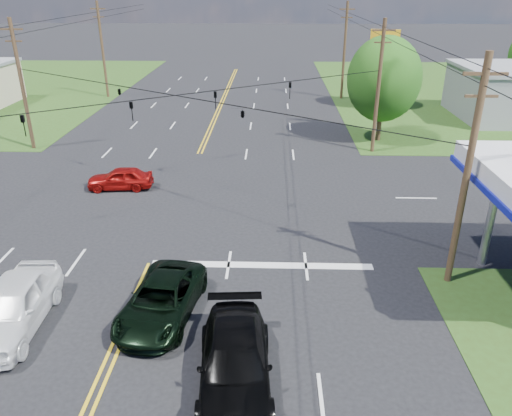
{
  "coord_description": "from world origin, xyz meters",
  "views": [
    {
      "loc": [
        5.37,
        -15.47,
        11.66
      ],
      "look_at": [
        4.68,
        6.0,
        1.95
      ],
      "focal_mm": 35.0,
      "sensor_mm": 36.0,
      "label": 1
    }
  ],
  "objects_px": {
    "tree_right_a": "(384,79)",
    "suv_black": "(235,363)",
    "pole_ne": "(378,86)",
    "pickup_white": "(12,306)",
    "pole_se": "(467,173)",
    "pole_right_far": "(344,50)",
    "pole_left_far": "(102,49)",
    "tree_right_b": "(384,65)",
    "pickup_dkgreen": "(162,300)",
    "pole_nw": "(22,84)"
  },
  "relations": [
    {
      "from": "tree_right_a",
      "to": "suv_black",
      "type": "bearing_deg",
      "value": -109.54
    },
    {
      "from": "pole_nw",
      "to": "suv_black",
      "type": "distance_m",
      "value": 30.1
    },
    {
      "from": "pole_nw",
      "to": "pole_ne",
      "type": "xyz_separation_m",
      "value": [
        26.0,
        0.0,
        0.0
      ]
    },
    {
      "from": "pole_nw",
      "to": "tree_right_a",
      "type": "distance_m",
      "value": 27.17
    },
    {
      "from": "pole_nw",
      "to": "tree_right_a",
      "type": "relative_size",
      "value": 1.16
    },
    {
      "from": "pole_right_far",
      "to": "pickup_dkgreen",
      "type": "relative_size",
      "value": 1.91
    },
    {
      "from": "pole_right_far",
      "to": "tree_right_a",
      "type": "relative_size",
      "value": 1.22
    },
    {
      "from": "pole_left_far",
      "to": "tree_right_b",
      "type": "height_order",
      "value": "pole_left_far"
    },
    {
      "from": "pole_ne",
      "to": "pickup_white",
      "type": "xyz_separation_m",
      "value": [
        -17.01,
        -21.69,
        -3.99
      ]
    },
    {
      "from": "pole_left_far",
      "to": "tree_right_b",
      "type": "distance_m",
      "value": 29.79
    },
    {
      "from": "tree_right_a",
      "to": "pickup_white",
      "type": "height_order",
      "value": "tree_right_a"
    },
    {
      "from": "pole_ne",
      "to": "pickup_white",
      "type": "bearing_deg",
      "value": -128.09
    },
    {
      "from": "pickup_dkgreen",
      "to": "suv_black",
      "type": "relative_size",
      "value": 0.93
    },
    {
      "from": "pole_left_far",
      "to": "pickup_dkgreen",
      "type": "bearing_deg",
      "value": -70.28
    },
    {
      "from": "pole_nw",
      "to": "pole_left_far",
      "type": "bearing_deg",
      "value": 90.0
    },
    {
      "from": "pole_ne",
      "to": "pickup_white",
      "type": "relative_size",
      "value": 1.76
    },
    {
      "from": "pole_se",
      "to": "pole_right_far",
      "type": "bearing_deg",
      "value": 90.0
    },
    {
      "from": "tree_right_b",
      "to": "pickup_dkgreen",
      "type": "bearing_deg",
      "value": -112.97
    },
    {
      "from": "pole_nw",
      "to": "suv_black",
      "type": "bearing_deg",
      "value": -54.5
    },
    {
      "from": "tree_right_a",
      "to": "suv_black",
      "type": "distance_m",
      "value": 29.23
    },
    {
      "from": "pole_left_far",
      "to": "pole_nw",
      "type": "bearing_deg",
      "value": -90.0
    },
    {
      "from": "pole_left_far",
      "to": "tree_right_a",
      "type": "bearing_deg",
      "value": -30.65
    },
    {
      "from": "tree_right_b",
      "to": "suv_black",
      "type": "relative_size",
      "value": 1.26
    },
    {
      "from": "pole_nw",
      "to": "suv_black",
      "type": "xyz_separation_m",
      "value": [
        17.32,
        -24.28,
        -4.1
      ]
    },
    {
      "from": "pole_right_far",
      "to": "pickup_white",
      "type": "bearing_deg",
      "value": -112.68
    },
    {
      "from": "pole_left_far",
      "to": "pickup_dkgreen",
      "type": "distance_m",
      "value": 42.59
    },
    {
      "from": "pickup_dkgreen",
      "to": "suv_black",
      "type": "xyz_separation_m",
      "value": [
        3.03,
        -3.41,
        0.09
      ]
    },
    {
      "from": "tree_right_a",
      "to": "tree_right_b",
      "type": "height_order",
      "value": "tree_right_a"
    },
    {
      "from": "pole_se",
      "to": "pickup_dkgreen",
      "type": "height_order",
      "value": "pole_se"
    },
    {
      "from": "tree_right_a",
      "to": "suv_black",
      "type": "xyz_separation_m",
      "value": [
        -9.68,
        -27.28,
        -4.05
      ]
    },
    {
      "from": "pole_se",
      "to": "suv_black",
      "type": "height_order",
      "value": "pole_se"
    },
    {
      "from": "pole_nw",
      "to": "tree_right_b",
      "type": "bearing_deg",
      "value": 26.95
    },
    {
      "from": "pole_se",
      "to": "pole_left_far",
      "type": "height_order",
      "value": "pole_left_far"
    },
    {
      "from": "suv_black",
      "to": "pole_se",
      "type": "bearing_deg",
      "value": 31.95
    },
    {
      "from": "pole_left_far",
      "to": "pole_ne",
      "type": "bearing_deg",
      "value": -36.16
    },
    {
      "from": "pole_right_far",
      "to": "suv_black",
      "type": "bearing_deg",
      "value": -101.34
    },
    {
      "from": "pole_ne",
      "to": "pole_right_far",
      "type": "relative_size",
      "value": 0.95
    },
    {
      "from": "pole_nw",
      "to": "pole_right_far",
      "type": "bearing_deg",
      "value": 36.16
    },
    {
      "from": "suv_black",
      "to": "pickup_white",
      "type": "bearing_deg",
      "value": 158.84
    },
    {
      "from": "pole_ne",
      "to": "pickup_dkgreen",
      "type": "distance_m",
      "value": 24.29
    },
    {
      "from": "pole_nw",
      "to": "tree_right_b",
      "type": "height_order",
      "value": "pole_nw"
    },
    {
      "from": "pole_se",
      "to": "pole_nw",
      "type": "relative_size",
      "value": 1.0
    },
    {
      "from": "tree_right_a",
      "to": "tree_right_b",
      "type": "xyz_separation_m",
      "value": [
        2.5,
        12.0,
        -0.65
      ]
    },
    {
      "from": "tree_right_b",
      "to": "suv_black",
      "type": "bearing_deg",
      "value": -107.23
    },
    {
      "from": "pole_left_far",
      "to": "suv_black",
      "type": "distance_m",
      "value": 46.82
    },
    {
      "from": "pole_ne",
      "to": "tree_right_a",
      "type": "distance_m",
      "value": 3.16
    },
    {
      "from": "pickup_white",
      "to": "pole_se",
      "type": "bearing_deg",
      "value": 10.09
    },
    {
      "from": "pickup_white",
      "to": "tree_right_b",
      "type": "bearing_deg",
      "value": 58.64
    },
    {
      "from": "pole_left_far",
      "to": "suv_black",
      "type": "bearing_deg",
      "value": -68.19
    },
    {
      "from": "pole_se",
      "to": "pole_right_far",
      "type": "relative_size",
      "value": 0.95
    }
  ]
}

